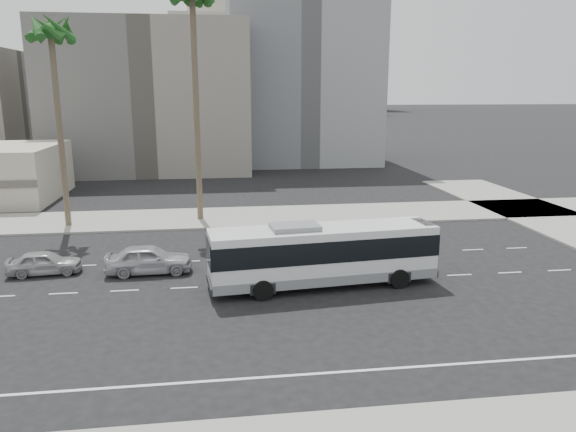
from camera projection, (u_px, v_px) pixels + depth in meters
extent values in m
plane|color=black|center=(299.00, 283.00, 28.82)|extent=(700.00, 700.00, 0.00)
cube|color=gray|center=(270.00, 216.00, 43.76)|extent=(120.00, 7.00, 0.15)
cube|color=slate|center=(152.00, 98.00, 68.66)|extent=(24.00, 18.00, 18.00)
cube|color=slate|center=(299.00, 68.00, 77.10)|extent=(20.00, 20.00, 26.00)
cube|color=beige|center=(217.00, 65.00, 264.89)|extent=(42.00, 42.00, 44.00)
cube|color=slate|center=(320.00, 34.00, 248.75)|extent=(26.00, 26.00, 70.00)
cube|color=slate|center=(356.00, 51.00, 282.09)|extent=(22.00, 22.00, 60.00)
cube|color=silver|center=(323.00, 252.00, 28.01)|extent=(11.91, 3.73, 2.62)
cube|color=black|center=(323.00, 246.00, 27.93)|extent=(11.98, 3.79, 1.11)
cube|color=slate|center=(323.00, 273.00, 28.28)|extent=(11.93, 3.77, 0.50)
cube|color=slate|center=(294.00, 227.00, 27.50)|extent=(2.57, 1.85, 0.30)
cube|color=#262628|center=(427.00, 227.00, 28.47)|extent=(0.78, 1.87, 0.30)
cylinder|color=black|center=(400.00, 281.00, 27.55)|extent=(1.01, 0.30, 1.01)
cylinder|color=black|center=(384.00, 265.00, 30.04)|extent=(1.01, 0.30, 1.01)
cylinder|color=black|center=(259.00, 288.00, 26.62)|extent=(1.01, 0.30, 1.01)
cylinder|color=black|center=(255.00, 271.00, 29.11)|extent=(1.01, 0.30, 1.01)
imported|color=#A9A9AE|center=(149.00, 259.00, 30.18)|extent=(2.01, 4.77, 1.61)
imported|color=#A0A0A1|center=(45.00, 263.00, 30.04)|extent=(1.91, 4.03, 1.33)
cylinder|color=brown|center=(197.00, 113.00, 40.76)|extent=(0.46, 0.46, 16.57)
cylinder|color=brown|center=(60.00, 134.00, 39.06)|extent=(0.43, 0.43, 13.76)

